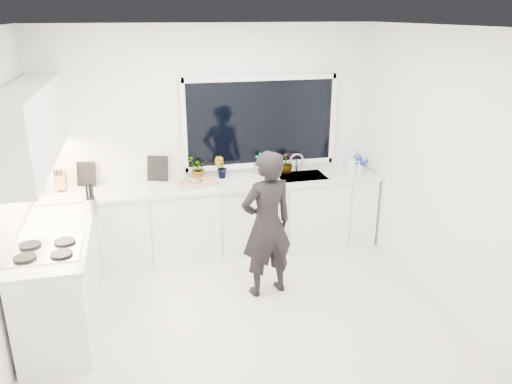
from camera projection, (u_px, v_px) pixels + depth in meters
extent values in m
cube|color=beige|center=(244.00, 319.00, 4.86)|extent=(4.00, 3.50, 0.02)
cube|color=white|center=(212.00, 141.00, 6.01)|extent=(4.00, 0.02, 2.70)
cube|color=white|center=(444.00, 171.00, 4.85)|extent=(0.02, 3.50, 2.70)
cube|color=white|center=(241.00, 26.00, 3.94)|extent=(4.00, 3.50, 0.02)
cube|color=black|center=(261.00, 122.00, 6.04)|extent=(1.80, 0.02, 1.00)
cube|color=white|center=(218.00, 220.00, 6.03)|extent=(3.92, 0.58, 0.88)
cube|color=white|center=(61.00, 281.00, 4.66)|extent=(0.58, 1.60, 0.88)
cube|color=silver|center=(217.00, 184.00, 5.87)|extent=(3.94, 0.62, 0.04)
cube|color=silver|center=(54.00, 237.00, 4.50)|extent=(0.62, 1.60, 0.04)
cube|color=white|center=(31.00, 126.00, 4.47)|extent=(0.34, 2.10, 0.70)
cube|color=silver|center=(301.00, 180.00, 6.12)|extent=(0.58, 0.42, 0.14)
cylinder|color=silver|center=(297.00, 163.00, 6.25)|extent=(0.03, 0.03, 0.22)
cube|color=black|center=(46.00, 250.00, 4.16)|extent=(0.56, 0.48, 0.03)
imported|color=black|center=(267.00, 225.00, 5.07)|extent=(0.63, 0.49, 1.55)
cube|color=silver|center=(196.00, 184.00, 5.78)|extent=(0.50, 0.42, 0.03)
cube|color=red|center=(196.00, 182.00, 5.78)|extent=(0.46, 0.37, 0.01)
cylinder|color=#1330BA|center=(357.00, 163.00, 6.41)|extent=(0.14, 0.14, 0.13)
cylinder|color=silver|center=(50.00, 181.00, 5.50)|extent=(0.14, 0.14, 0.26)
cube|color=olive|center=(60.00, 181.00, 5.57)|extent=(0.14, 0.11, 0.22)
cylinder|color=#B9B9BE|center=(91.00, 206.00, 4.94)|extent=(0.15, 0.15, 0.16)
cube|color=black|center=(86.00, 174.00, 5.71)|extent=(0.21, 0.09, 0.28)
cube|color=black|center=(158.00, 168.00, 5.89)|extent=(0.24, 0.11, 0.30)
imported|color=#26662D|center=(198.00, 169.00, 5.93)|extent=(0.32, 0.32, 0.27)
imported|color=#26662D|center=(221.00, 167.00, 5.99)|extent=(0.18, 0.16, 0.26)
imported|color=#26662D|center=(261.00, 164.00, 6.10)|extent=(0.16, 0.12, 0.27)
imported|color=#26662D|center=(286.00, 163.00, 6.17)|extent=(0.18, 0.18, 0.26)
imported|color=#D8BF66|center=(351.00, 164.00, 6.05)|extent=(0.13, 0.12, 0.30)
imported|color=#D8BF66|center=(358.00, 168.00, 6.09)|extent=(0.12, 0.12, 0.18)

